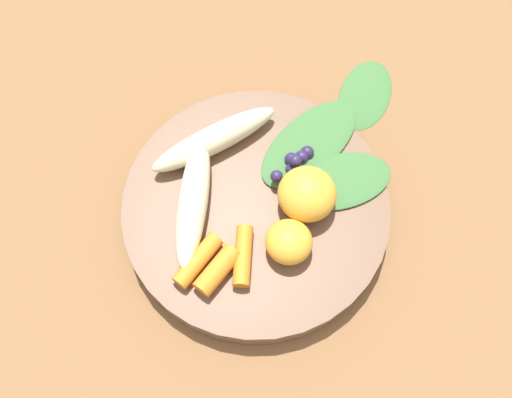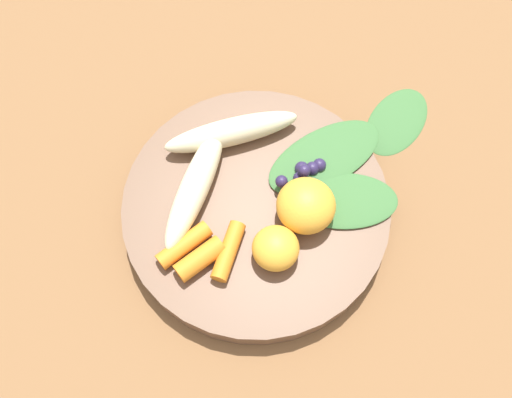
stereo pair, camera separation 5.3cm
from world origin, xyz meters
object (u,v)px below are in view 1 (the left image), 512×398
at_px(banana_peeled_left, 193,200).
at_px(orange_segment_near, 307,194).
at_px(bowl, 256,209).
at_px(banana_peeled_right, 214,139).
at_px(kale_leaf_stray, 366,94).

distance_m(banana_peeled_left, orange_segment_near, 0.11).
relative_size(bowl, banana_peeled_right, 1.91).
bearing_deg(orange_segment_near, banana_peeled_right, 171.23).
bearing_deg(kale_leaf_stray, orange_segment_near, 172.67).
bearing_deg(banana_peeled_left, banana_peeled_right, 169.53).
relative_size(bowl, banana_peeled_left, 1.91).
xyz_separation_m(banana_peeled_left, orange_segment_near, (0.09, 0.05, 0.01)).
xyz_separation_m(bowl, kale_leaf_stray, (0.05, 0.18, -0.01)).
bearing_deg(kale_leaf_stray, bowl, 159.82).
bearing_deg(banana_peeled_left, orange_segment_near, 96.25).
height_order(banana_peeled_right, orange_segment_near, orange_segment_near).
relative_size(orange_segment_near, kale_leaf_stray, 0.58).
distance_m(bowl, banana_peeled_left, 0.07).
relative_size(banana_peeled_left, orange_segment_near, 2.46).
bearing_deg(kale_leaf_stray, banana_peeled_left, 149.10).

